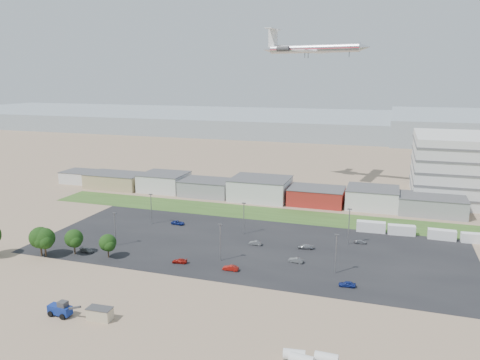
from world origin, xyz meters
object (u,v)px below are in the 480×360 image
at_px(parked_car_8, 360,242).
at_px(storage_tank_nw, 294,355).
at_px(portable_shed, 100,314).
at_px(parked_car_9, 178,223).
at_px(box_trailer_a, 371,227).
at_px(parked_car_1, 296,260).
at_px(parked_car_12, 305,246).
at_px(parked_car_13, 231,268).
at_px(parked_car_7, 255,243).
at_px(telehandler, 60,308).
at_px(parked_car_10, 87,250).
at_px(airliner, 314,48).
at_px(parked_car_2, 347,284).
at_px(parked_car_3, 180,261).

bearing_deg(parked_car_8, storage_tank_nw, 166.19).
height_order(portable_shed, parked_car_9, portable_shed).
height_order(box_trailer_a, parked_car_1, box_trailer_a).
xyz_separation_m(parked_car_12, parked_car_13, (-14.73, -20.43, 0.01)).
bearing_deg(storage_tank_nw, parked_car_9, 129.55).
xyz_separation_m(parked_car_7, parked_car_12, (13.89, 1.45, 0.04)).
bearing_deg(parked_car_12, parked_car_13, -43.66).
distance_m(parked_car_1, parked_car_12, 10.45).
relative_size(telehandler, parked_car_8, 2.28).
distance_m(telehandler, parked_car_10, 34.90).
bearing_deg(telehandler, airliner, 81.73).
bearing_deg(parked_car_8, parked_car_9, 82.48).
distance_m(parked_car_7, parked_car_9, 30.73).
relative_size(airliner, parked_car_10, 11.34).
relative_size(telehandler, parked_car_1, 2.01).
relative_size(parked_car_2, parked_car_12, 0.86).
distance_m(airliner, parked_car_7, 96.48).
bearing_deg(parked_car_8, parked_car_12, 114.41).
relative_size(parked_car_1, parked_car_13, 0.97).
xyz_separation_m(parked_car_10, parked_car_12, (55.84, 21.04, 0.05)).
relative_size(portable_shed, parked_car_7, 1.36).
xyz_separation_m(parked_car_2, parked_car_8, (0.88, 29.77, -0.07)).
distance_m(box_trailer_a, airliner, 83.99).
relative_size(parked_car_7, parked_car_13, 0.92).
height_order(parked_car_9, parked_car_13, parked_car_13).
relative_size(parked_car_9, parked_car_12, 0.98).
distance_m(storage_tank_nw, parked_car_1, 42.75).
bearing_deg(parked_car_3, parked_car_9, -161.24).
distance_m(airliner, parked_car_2, 115.44).
bearing_deg(portable_shed, parked_car_10, 126.82).
height_order(parked_car_8, parked_car_10, parked_car_10).
distance_m(parked_car_9, parked_car_10, 32.53).
distance_m(telehandler, storage_tank_nw, 47.39).
distance_m(parked_car_7, parked_car_8, 30.02).
xyz_separation_m(parked_car_8, parked_car_9, (-57.14, -0.15, 0.02)).
bearing_deg(parked_car_13, portable_shed, -30.06).
relative_size(parked_car_7, parked_car_9, 0.84).
bearing_deg(parked_car_12, parked_car_7, -91.93).
bearing_deg(parked_car_12, portable_shed, -39.47).
bearing_deg(parked_car_13, box_trailer_a, 141.22).
relative_size(box_trailer_a, parked_car_1, 2.22).
height_order(storage_tank_nw, parked_car_12, storage_tank_nw).
relative_size(airliner, parked_car_9, 10.63).
height_order(parked_car_2, parked_car_8, parked_car_2).
xyz_separation_m(parked_car_1, parked_car_10, (-55.37, -10.60, -0.05)).
relative_size(portable_shed, parked_car_1, 1.29).
distance_m(storage_tank_nw, parked_car_9, 79.37).
distance_m(parked_car_2, parked_car_8, 29.79).
bearing_deg(telehandler, parked_car_8, 52.41).
relative_size(telehandler, parked_car_7, 2.13).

